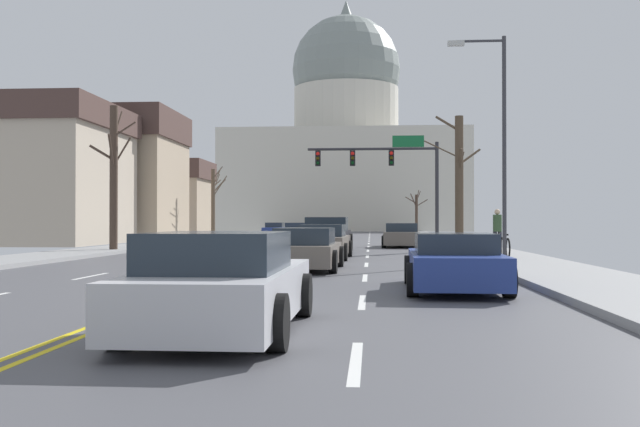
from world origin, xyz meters
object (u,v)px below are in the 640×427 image
(signal_gantry, at_px, (389,165))
(pickup_truck_near_01, at_px, (326,236))
(street_lamp_right, at_px, (497,127))
(sedan_near_00, at_px, (402,236))
(bicycle_parked, at_px, (505,247))
(sedan_near_02, at_px, (323,243))
(sedan_near_05, at_px, (223,285))
(sedan_near_03, at_px, (306,250))
(sedan_oncoming_00, at_px, (298,232))
(sedan_oncoming_01, at_px, (274,230))
(pedestrian_00, at_px, (497,229))
(sedan_near_04, at_px, (454,263))

(signal_gantry, height_order, pickup_truck_near_01, signal_gantry)
(street_lamp_right, bearing_deg, sedan_near_00, 101.21)
(pickup_truck_near_01, xyz_separation_m, bicycle_parked, (6.79, -6.97, -0.22))
(bicycle_parked, bearing_deg, pickup_truck_near_01, 134.27)
(sedan_near_02, distance_m, sedan_near_05, 17.23)
(sedan_near_03, bearing_deg, bicycle_parked, 37.04)
(sedan_oncoming_00, xyz_separation_m, sedan_oncoming_01, (-3.32, 11.56, -0.01))
(pickup_truck_near_01, distance_m, pedestrian_00, 8.17)
(sedan_near_05, bearing_deg, bicycle_parked, 67.93)
(sedan_near_03, height_order, bicycle_parked, sedan_near_03)
(signal_gantry, height_order, sedan_oncoming_01, signal_gantry)
(sedan_near_04, distance_m, sedan_oncoming_00, 36.97)
(street_lamp_right, relative_size, pedestrian_00, 4.38)
(sedan_near_02, distance_m, sedan_near_03, 5.91)
(street_lamp_right, height_order, sedan_near_02, street_lamp_right)
(sedan_oncoming_01, bearing_deg, sedan_oncoming_00, -73.96)
(sedan_oncoming_01, relative_size, pedestrian_00, 2.65)
(sedan_near_00, relative_size, sedan_near_05, 1.02)
(sedan_oncoming_01, bearing_deg, pickup_truck_near_01, -77.74)
(sedan_near_04, xyz_separation_m, sedan_oncoming_00, (-7.03, 36.30, 0.04))
(bicycle_parked, bearing_deg, sedan_oncoming_01, 109.76)
(bicycle_parked, bearing_deg, sedan_near_04, -105.77)
(sedan_oncoming_00, height_order, sedan_oncoming_01, sedan_oncoming_00)
(street_lamp_right, distance_m, sedan_near_00, 14.31)
(sedan_near_00, distance_m, pedestrian_00, 10.41)
(sedan_near_04, bearing_deg, sedan_near_00, 90.17)
(bicycle_parked, bearing_deg, signal_gantry, 101.80)
(pickup_truck_near_01, xyz_separation_m, sedan_oncoming_01, (-6.57, 30.22, -0.13))
(sedan_oncoming_01, xyz_separation_m, bicycle_parked, (13.36, -37.19, -0.10))
(sedan_near_05, bearing_deg, street_lamp_right, 68.21)
(sedan_near_00, relative_size, sedan_near_03, 1.04)
(bicycle_parked, bearing_deg, sedan_near_05, -112.07)
(pickup_truck_near_01, relative_size, sedan_oncoming_01, 1.18)
(pickup_truck_near_01, distance_m, bicycle_parked, 9.74)
(sedan_near_05, height_order, sedan_oncoming_00, sedan_near_05)
(sedan_near_04, relative_size, sedan_oncoming_01, 0.98)
(sedan_near_00, xyz_separation_m, pickup_truck_near_01, (-3.71, -5.71, 0.11))
(street_lamp_right, relative_size, sedan_oncoming_01, 1.65)
(signal_gantry, height_order, sedan_near_03, signal_gantry)
(sedan_near_02, bearing_deg, sedan_near_05, -90.39)
(sedan_near_02, xyz_separation_m, sedan_near_04, (3.48, -11.60, -0.05))
(street_lamp_right, relative_size, sedan_near_04, 1.69)
(street_lamp_right, relative_size, sedan_near_05, 1.66)
(sedan_near_05, relative_size, bicycle_parked, 2.59)
(pickup_truck_near_01, bearing_deg, sedan_near_04, -77.90)
(bicycle_parked, bearing_deg, pedestrian_00, 85.27)
(sedan_near_04, bearing_deg, sedan_oncoming_00, 100.96)
(signal_gantry, bearing_deg, sedan_near_04, -88.72)
(sedan_near_02, distance_m, sedan_near_04, 12.11)
(sedan_near_00, distance_m, pickup_truck_near_01, 6.81)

